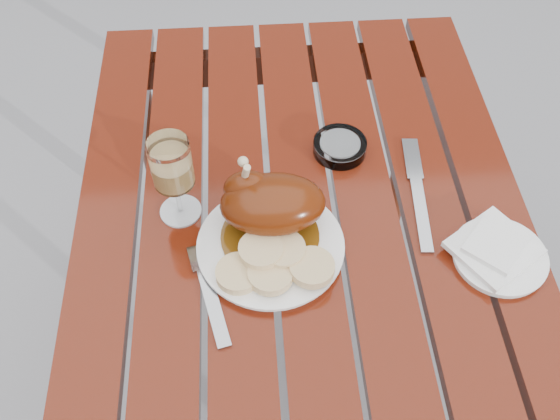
% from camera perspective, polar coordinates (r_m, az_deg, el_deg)
% --- Properties ---
extents(ground, '(60.00, 60.00, 0.00)m').
position_cam_1_polar(ground, '(1.74, 1.49, -16.69)').
color(ground, slate).
rests_on(ground, ground).
extents(table, '(0.80, 1.20, 0.75)m').
position_cam_1_polar(table, '(1.40, 1.82, -11.14)').
color(table, '#64190B').
rests_on(table, ground).
extents(dinner_plate, '(0.33, 0.33, 0.02)m').
position_cam_1_polar(dinner_plate, '(1.05, -0.86, -3.37)').
color(dinner_plate, white).
rests_on(dinner_plate, table).
extents(roast_duck, '(0.18, 0.17, 0.13)m').
position_cam_1_polar(roast_duck, '(1.04, -1.02, 0.62)').
color(roast_duck, '#5C350A').
rests_on(roast_duck, dinner_plate).
extents(bread_dumplings, '(0.19, 0.11, 0.03)m').
position_cam_1_polar(bread_dumplings, '(1.01, -0.66, -4.85)').
color(bread_dumplings, beige).
rests_on(bread_dumplings, dinner_plate).
extents(wine_glass, '(0.09, 0.09, 0.17)m').
position_cam_1_polar(wine_glass, '(1.05, -9.63, 2.71)').
color(wine_glass, tan).
rests_on(wine_glass, table).
extents(side_plate, '(0.17, 0.17, 0.01)m').
position_cam_1_polar(side_plate, '(1.11, 19.43, -4.04)').
color(side_plate, white).
rests_on(side_plate, table).
extents(napkin, '(0.17, 0.17, 0.01)m').
position_cam_1_polar(napkin, '(1.10, 18.97, -3.30)').
color(napkin, white).
rests_on(napkin, side_plate).
extents(ashtray, '(0.12, 0.12, 0.03)m').
position_cam_1_polar(ashtray, '(1.20, 5.48, 5.78)').
color(ashtray, '#B2B7BC').
rests_on(ashtray, table).
extents(fork, '(0.06, 0.18, 0.01)m').
position_cam_1_polar(fork, '(1.01, -6.31, -8.02)').
color(fork, gray).
rests_on(fork, table).
extents(knife, '(0.04, 0.23, 0.01)m').
position_cam_1_polar(knife, '(1.15, 12.60, 0.83)').
color(knife, gray).
rests_on(knife, table).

